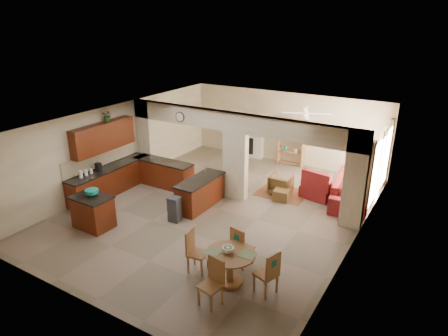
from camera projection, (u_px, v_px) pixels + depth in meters
The scene contains 39 objects.
floor at pixel (219, 209), 12.18m from camera, with size 10.00×10.00×0.00m, color #7A6654.
ceiling at pixel (218, 120), 11.18m from camera, with size 10.00×10.00×0.00m, color white.
wall_back at pixel (286, 128), 15.67m from camera, with size 8.00×8.00×0.00m, color beige.
wall_front at pixel (82, 245), 7.69m from camera, with size 8.00×8.00×0.00m, color beige.
wall_left at pixel (119, 145), 13.61m from camera, with size 10.00×10.00×0.00m, color beige.
wall_right at pixel (357, 196), 9.75m from camera, with size 10.00×10.00×0.00m, color beige.
partition_left_pier at pixel (146, 139), 14.26m from camera, with size 0.60×0.25×2.80m, color beige.
partition_center_pier at pixel (235, 166), 12.59m from camera, with size 0.80×0.25×2.20m, color beige.
partition_right_pier at pixel (355, 180), 10.69m from camera, with size 0.60×0.25×2.80m, color beige.
partition_header at pixel (236, 123), 12.08m from camera, with size 8.00×0.25×0.60m, color beige.
kitchen_counter at pixel (132, 177), 13.39m from camera, with size 2.52×3.29×1.48m.
upper_cabinets at pixel (103, 137), 12.70m from camera, with size 0.35×2.40×0.90m, color #421107.
peninsula at pixel (200, 193), 12.22m from camera, with size 0.70×1.85×0.91m.
wall_clock at pixel (180, 117), 12.95m from camera, with size 0.34×0.34×0.03m, color #4E301A.
rug at pixel (283, 193), 13.28m from camera, with size 1.60×1.30×0.01m, color brown.
fireplace at pixel (247, 142), 16.59m from camera, with size 1.60×0.35×1.20m.
shelving_unit at pixel (291, 142), 15.54m from camera, with size 1.00×0.32×1.80m, color olive.
window_a at pixel (375, 174), 11.67m from camera, with size 0.02×0.90×1.90m, color white.
window_b at pixel (386, 157), 13.03m from camera, with size 0.02×0.90×1.90m, color white.
glazed_door at pixel (380, 170), 12.41m from camera, with size 0.02×0.70×2.10m, color white.
drape_a_left at pixel (369, 180), 11.21m from camera, with size 0.10×0.28×2.30m, color #451E1B.
drape_a_right at pixel (378, 167), 12.17m from camera, with size 0.10×0.28×2.30m, color #451E1B.
drape_b_left at pixel (381, 162), 12.57m from camera, with size 0.10×0.28×2.30m, color #451E1B.
drape_b_right at pixel (388, 152), 13.53m from camera, with size 0.10×0.28×2.30m, color #451E1B.
ceiling_fan at pixel (306, 113), 12.93m from camera, with size 1.00×1.00×0.10m, color white.
kitchen_island at pixel (93, 212), 11.02m from camera, with size 1.09×0.79×0.93m.
teal_bowl at pixel (92, 193), 10.89m from camera, with size 0.37×0.37×0.17m, color #13846E.
trash_can at pixel (174, 210), 11.37m from camera, with size 0.32×0.28×0.69m, color #303032.
dining_table at pixel (230, 263), 8.68m from camera, with size 1.10×1.10×0.75m.
fruit_bowl at pixel (228, 249), 8.60m from camera, with size 0.27×0.27×0.14m, color #64A723.
sofa at pixel (352, 189), 12.62m from camera, with size 1.06×2.71×0.79m, color maroon.
chaise at pixel (318, 192), 12.93m from camera, with size 0.97×0.80×0.39m, color maroon.
armchair at pixel (281, 184), 13.18m from camera, with size 0.68×0.70×0.64m, color maroon.
ottoman at pixel (282, 195), 12.74m from camera, with size 0.49×0.49×0.35m, color maroon.
plant at pixel (108, 116), 12.68m from camera, with size 0.33×0.29×0.37m, color #134814.
chair_north at pixel (240, 245), 9.25m from camera, with size 0.50×0.50×1.02m.
chair_east at pixel (269, 272), 8.30m from camera, with size 0.53×0.53×1.02m.
chair_south at pixel (213, 280), 8.04m from camera, with size 0.48×0.48×1.02m.
chair_west at pixel (194, 249), 9.11m from camera, with size 0.48×0.48×1.02m.
Camera 1 is at (5.78, -9.26, 5.55)m, focal length 32.00 mm.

